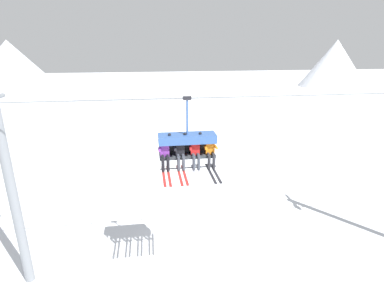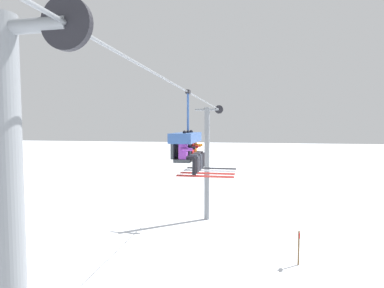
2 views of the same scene
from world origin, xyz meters
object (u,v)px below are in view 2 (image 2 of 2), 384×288
Objects in this scene: trail_sign at (299,246)px; skier_red at (194,150)px; skier_black at (191,151)px; chairlift_chair at (186,142)px; skier_orange at (197,149)px; lift_tower_far at (207,161)px; skier_purple at (187,153)px.

skier_red is at bearing 137.47° from trail_sign.
skier_black is at bearing 140.71° from trail_sign.
skier_orange is at bearing -15.15° from chairlift_chair.
skier_orange is (1.08, -0.01, -0.02)m from skier_black.
lift_tower_far reaches higher than skier_purple.
skier_black is (0.54, 0.00, 0.00)m from skier_purple.
skier_red is 7.72m from trail_sign.
skier_purple is at bearing 180.00° from skier_red.
skier_black is at bearing 180.00° from skier_red.
lift_tower_far is at bearing 4.80° from skier_black.
skier_purple reaches higher than trail_sign.
chairlift_chair is 1.57× the size of trail_sign.
skier_purple is 1.00× the size of skier_orange.
skier_black is 1.08m from skier_orange.
chairlift_chair is (-10.71, -0.71, 1.87)m from lift_tower_far.
skier_purple is at bearing -175.43° from lift_tower_far.
skier_red is 0.54m from skier_orange.
skier_purple is 1.09m from skier_red.
trail_sign is at bearing -36.44° from skier_purple.
skier_purple is 1.63m from skier_orange.
skier_black is 1.00× the size of skier_orange.
skier_orange is (0.54, -0.01, -0.02)m from skier_red.
skier_red is at bearing -37.88° from chairlift_chair.
trail_sign is at bearing -42.53° from skier_red.
skier_purple is 1.00× the size of skier_black.
skier_purple is at bearing -165.24° from chairlift_chair.
skier_black and skier_red have the same top height.
skier_purple is at bearing 180.00° from skier_black.
skier_red reaches higher than trail_sign.
skier_red is (0.54, 0.00, 0.00)m from skier_black.
skier_orange is at bearing -0.36° from skier_black.
trail_sign is (5.03, -4.12, -4.74)m from skier_black.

